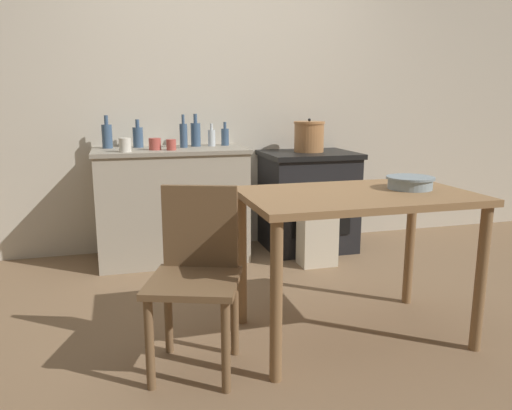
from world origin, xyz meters
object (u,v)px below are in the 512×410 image
at_px(work_table, 356,214).
at_px(flour_sack, 317,239).
at_px(mixing_bowl_large, 410,182).
at_px(bottle_center_left, 196,134).
at_px(bottle_left, 184,135).
at_px(bottle_center, 138,137).
at_px(cup_mid_right, 125,145).
at_px(bottle_mid_left, 212,137).
at_px(cup_far_right, 171,145).
at_px(stock_pot, 309,137).
at_px(stove, 308,200).
at_px(chair, 196,272).
at_px(bottle_center_right, 107,136).
at_px(bottle_far_left, 225,136).
at_px(cup_right, 155,144).

bearing_deg(work_table, flour_sack, 76.77).
relative_size(mixing_bowl_large, bottle_center_left, 0.97).
relative_size(mixing_bowl_large, bottle_left, 0.98).
distance_m(bottle_center, cup_mid_right, 0.35).
relative_size(mixing_bowl_large, bottle_mid_left, 1.39).
bearing_deg(cup_mid_right, bottle_center, 72.31).
bearing_deg(bottle_mid_left, cup_mid_right, -157.02).
bearing_deg(work_table, cup_far_right, 117.86).
distance_m(work_table, stock_pot, 1.67).
bearing_deg(mixing_bowl_large, flour_sack, 92.37).
relative_size(bottle_center_left, bottle_center, 1.18).
distance_m(bottle_left, cup_mid_right, 0.50).
distance_m(stove, work_table, 1.65).
relative_size(stove, bottle_mid_left, 4.56).
bearing_deg(bottle_center, mixing_bowl_large, -52.77).
distance_m(chair, bottle_center_left, 1.88).
relative_size(flour_sack, bottle_center_right, 1.61).
height_order(bottle_left, bottle_center_left, bottle_center_left).
height_order(stock_pot, bottle_far_left, stock_pot).
distance_m(flour_sack, bottle_far_left, 1.12).
bearing_deg(cup_far_right, cup_right, 156.23).
bearing_deg(stock_pot, work_table, -102.91).
bearing_deg(chair, work_table, 24.34).
relative_size(chair, mixing_bowl_large, 3.39).
xyz_separation_m(stove, mixing_bowl_large, (-0.05, -1.57, 0.41)).
distance_m(stock_pot, bottle_center, 1.38).
xyz_separation_m(bottle_mid_left, bottle_center_left, (-0.13, 0.01, 0.03)).
xyz_separation_m(chair, bottle_center, (-0.16, 1.82, 0.50)).
relative_size(stock_pot, bottle_center_right, 1.09).
bearing_deg(bottle_far_left, stock_pot, -11.14).
bearing_deg(bottle_mid_left, bottle_center, 175.57).
relative_size(work_table, cup_mid_right, 11.67).
relative_size(work_table, bottle_mid_left, 6.43).
distance_m(work_table, bottle_mid_left, 1.78).
xyz_separation_m(mixing_bowl_large, bottle_center_right, (-1.54, 1.72, 0.15)).
relative_size(stove, mixing_bowl_large, 3.28).
xyz_separation_m(bottle_mid_left, bottle_center, (-0.57, 0.04, 0.01)).
distance_m(bottle_center_right, cup_mid_right, 0.35).
height_order(bottle_far_left, cup_far_right, bottle_far_left).
height_order(stock_pot, cup_far_right, stock_pot).
bearing_deg(flour_sack, cup_far_right, 162.81).
relative_size(bottle_mid_left, cup_right, 2.02).
bearing_deg(bottle_left, mixing_bowl_large, -59.06).
xyz_separation_m(cup_right, cup_far_right, (0.11, -0.05, -0.00)).
distance_m(bottle_far_left, bottle_center_right, 0.92).
height_order(bottle_left, bottle_mid_left, bottle_left).
xyz_separation_m(mixing_bowl_large, cup_right, (-1.20, 1.49, 0.10)).
height_order(bottle_center_left, bottle_center, bottle_center_left).
bearing_deg(cup_far_right, flour_sack, -17.19).
bearing_deg(bottle_mid_left, mixing_bowl_large, -66.25).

